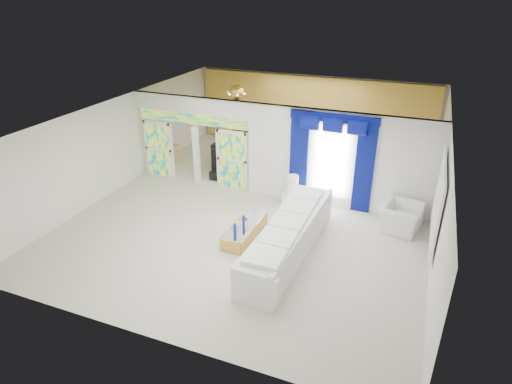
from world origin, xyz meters
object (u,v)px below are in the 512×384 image
at_px(grand_piano, 241,152).
at_px(white_sofa, 289,239).
at_px(console_table, 301,200).
at_px(armchair, 401,217).
at_px(coffee_table, 245,231).

bearing_deg(grand_piano, white_sofa, -56.36).
xyz_separation_m(console_table, armchair, (3.00, -0.35, 0.18)).
relative_size(armchair, grand_piano, 0.57).
height_order(white_sofa, armchair, white_sofa).
relative_size(white_sofa, console_table, 3.93).
xyz_separation_m(white_sofa, grand_piano, (-3.55, 5.17, 0.08)).
distance_m(coffee_table, grand_piano, 5.35).
bearing_deg(console_table, armchair, -6.65).
height_order(armchair, grand_piano, grand_piano).
bearing_deg(coffee_table, armchair, 27.80).
bearing_deg(white_sofa, grand_piano, 127.05).
relative_size(coffee_table, console_table, 1.52).
distance_m(console_table, grand_piano, 3.98).
bearing_deg(armchair, grand_piano, 77.88).
distance_m(coffee_table, armchair, 4.41).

